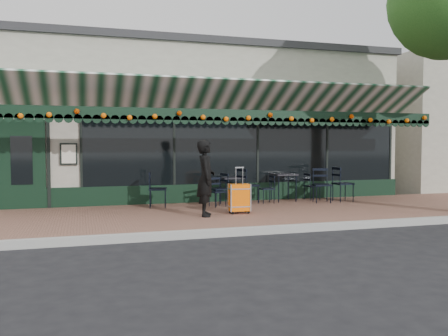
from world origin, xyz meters
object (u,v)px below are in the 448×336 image
object	(u,v)px
woman	(206,178)
chair_a_right	(312,186)
cafe_table_a	(284,176)
chair_b_right	(248,186)
chair_b_front	(218,192)
chair_a_left	(266,189)
chair_a_extra	(343,184)
chair_a_front	(322,185)
suitcase	(239,198)
chair_b_left	(218,189)
chair_solo	(158,189)
cafe_table_b	(232,180)

from	to	relation	value
woman	chair_a_right	xyz separation A→B (m)	(3.67, 2.04, -0.46)
cafe_table_a	chair_b_right	world-z (taller)	chair_b_right
cafe_table_a	chair_b_front	distance (m)	2.19
chair_a_left	chair_a_extra	world-z (taller)	chair_a_extra
chair_a_left	chair_a_front	distance (m)	1.53
suitcase	chair_b_left	xyz separation A→B (m)	(-0.07, 1.49, 0.07)
chair_solo	chair_a_left	bearing A→B (deg)	-78.60
cafe_table_a	chair_a_right	size ratio (longest dim) A/B	0.99
suitcase	chair_a_extra	world-z (taller)	suitcase
cafe_table_a	chair_a_front	distance (m)	1.08
cafe_table_a	chair_a_front	xyz separation A→B (m)	(0.88, -0.57, -0.22)
woman	chair_b_right	distance (m)	2.46
chair_a_extra	chair_solo	xyz separation A→B (m)	(-5.13, 0.26, -0.03)
woman	chair_b_right	bearing A→B (deg)	-28.07
suitcase	chair_a_extra	xyz separation A→B (m)	(3.49, 1.31, 0.13)
chair_a_front	chair_b_left	bearing A→B (deg)	-170.13
suitcase	cafe_table_a	size ratio (longest dim) A/B	1.38
suitcase	chair_b_front	xyz separation A→B (m)	(-0.16, 1.25, 0.02)
chair_a_extra	chair_b_left	bearing A→B (deg)	86.53
woman	cafe_table_a	xyz separation A→B (m)	(2.77, 2.00, -0.15)
suitcase	chair_b_front	distance (m)	1.26
chair_a_front	chair_b_front	bearing A→B (deg)	-165.55
chair_b_left	chair_b_right	size ratio (longest dim) A/B	0.88
cafe_table_a	cafe_table_b	size ratio (longest dim) A/B	1.09
chair_a_left	chair_b_front	world-z (taller)	chair_a_left
chair_a_left	chair_b_left	distance (m)	1.40
cafe_table_a	cafe_table_b	world-z (taller)	cafe_table_a
suitcase	chair_solo	size ratio (longest dim) A/B	1.16
chair_a_front	woman	bearing A→B (deg)	-144.43
chair_a_left	chair_b_right	size ratio (longest dim) A/B	0.79
woman	chair_a_extra	bearing A→B (deg)	-57.07
woman	chair_b_front	distance (m)	1.64
cafe_table_b	woman	bearing A→B (deg)	-121.95
chair_a_left	chair_a_right	distance (m)	1.54
cafe_table_b	chair_a_right	xyz separation A→B (m)	(2.43, 0.05, -0.25)
chair_b_left	chair_a_left	bearing A→B (deg)	79.88
cafe_table_b	chair_a_extra	distance (m)	3.13
suitcase	chair_b_right	xyz separation A→B (m)	(0.80, 1.64, 0.12)
chair_a_left	cafe_table_a	bearing A→B (deg)	109.73
chair_a_right	chair_solo	xyz separation A→B (m)	(-4.47, -0.31, 0.07)
cafe_table_b	chair_a_extra	xyz separation A→B (m)	(3.09, -0.52, -0.15)
chair_a_right	chair_b_left	xyz separation A→B (m)	(-2.91, -0.39, 0.04)
chair_a_left	chair_solo	xyz separation A→B (m)	(-2.96, -0.04, 0.08)
chair_b_left	chair_b_right	bearing A→B (deg)	85.11
chair_b_right	woman	bearing A→B (deg)	120.44
chair_b_right	suitcase	bearing A→B (deg)	136.75
chair_a_front	cafe_table_b	bearing A→B (deg)	-178.95
chair_b_left	chair_b_front	bearing A→B (deg)	-35.99
chair_a_extra	chair_b_right	size ratio (longest dim) A/B	1.02
chair_a_right	chair_a_front	size ratio (longest dim) A/B	0.82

